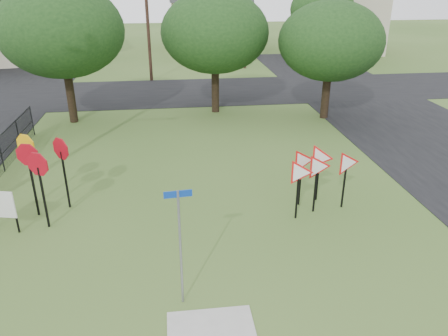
% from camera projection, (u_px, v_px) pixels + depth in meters
% --- Properties ---
extents(ground, '(140.00, 140.00, 0.00)m').
position_uv_depth(ground, '(202.00, 265.00, 12.21)').
color(ground, '#395921').
extents(street_right, '(8.00, 50.00, 0.02)m').
position_uv_depth(street_right, '(417.00, 131.00, 22.66)').
color(street_right, black).
rests_on(street_right, ground).
extents(street_far, '(60.00, 8.00, 0.02)m').
position_uv_depth(street_far, '(179.00, 92.00, 30.36)').
color(street_far, black).
rests_on(street_far, ground).
extents(curb_pad, '(2.00, 1.20, 0.02)m').
position_uv_depth(curb_pad, '(211.00, 327.00, 10.02)').
color(curb_pad, '#9B9A93').
rests_on(curb_pad, ground).
extents(street_name_sign, '(0.64, 0.08, 3.08)m').
position_uv_depth(street_name_sign, '(180.00, 241.00, 10.13)').
color(street_name_sign, gray).
rests_on(street_name_sign, ground).
extents(stop_sign_cluster, '(1.91, 2.18, 2.58)m').
position_uv_depth(stop_sign_cluster, '(39.00, 161.00, 14.16)').
color(stop_sign_cluster, black).
rests_on(stop_sign_cluster, ground).
extents(yield_sign_cluster, '(2.73, 1.49, 2.14)m').
position_uv_depth(yield_sign_cluster, '(317.00, 166.00, 14.57)').
color(yield_sign_cluster, black).
rests_on(yield_sign_cluster, ground).
extents(far_pole_a, '(1.40, 0.24, 9.00)m').
position_uv_depth(far_pole_a, '(147.00, 18.00, 31.91)').
color(far_pole_a, '#39251A').
rests_on(far_pole_a, ground).
extents(far_pole_b, '(1.40, 0.24, 8.50)m').
position_uv_depth(far_pole_b, '(246.00, 16.00, 36.57)').
color(far_pole_b, '#39251A').
rests_on(far_pole_b, ground).
extents(far_pole_c, '(1.40, 0.24, 9.00)m').
position_uv_depth(far_pole_c, '(53.00, 13.00, 36.44)').
color(far_pole_c, '#39251A').
rests_on(far_pole_c, ground).
extents(house_left, '(10.58, 8.88, 7.20)m').
position_uv_depth(house_left, '(20.00, 21.00, 39.99)').
color(house_left, beige).
rests_on(house_left, ground).
extents(house_mid, '(8.40, 8.40, 6.20)m').
position_uv_depth(house_mid, '(209.00, 19.00, 47.71)').
color(house_mid, beige).
rests_on(house_mid, ground).
extents(house_right, '(8.30, 8.30, 7.20)m').
position_uv_depth(house_right, '(346.00, 15.00, 45.49)').
color(house_right, beige).
rests_on(house_right, ground).
extents(tree_near_left, '(6.40, 6.40, 7.27)m').
position_uv_depth(tree_near_left, '(61.00, 31.00, 22.27)').
color(tree_near_left, black).
rests_on(tree_near_left, ground).
extents(tree_near_mid, '(6.00, 6.00, 6.80)m').
position_uv_depth(tree_near_mid, '(215.00, 32.00, 24.22)').
color(tree_near_mid, black).
rests_on(tree_near_mid, ground).
extents(tree_near_right, '(5.60, 5.60, 6.33)m').
position_uv_depth(tree_near_right, '(331.00, 41.00, 23.23)').
color(tree_near_right, black).
rests_on(tree_near_right, ground).
extents(tree_far_right, '(6.00, 6.00, 6.80)m').
position_uv_depth(tree_far_right, '(322.00, 9.00, 41.04)').
color(tree_far_right, black).
rests_on(tree_far_right, ground).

